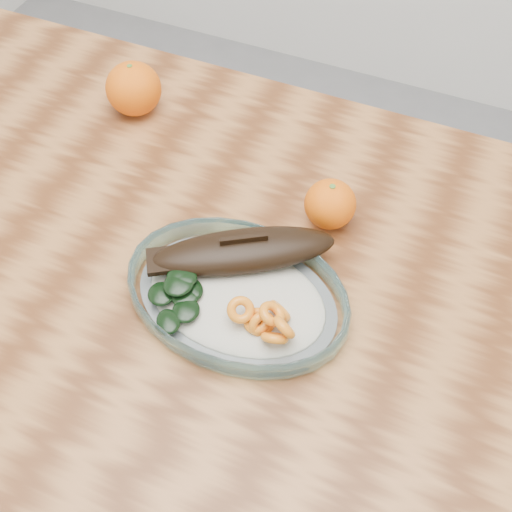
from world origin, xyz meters
name	(u,v)px	position (x,y,z in m)	size (l,w,h in m)	color
ground	(205,461)	(0.00, 0.00, 0.00)	(3.00, 3.00, 0.00)	slate
dining_table	(176,298)	(0.00, 0.00, 0.65)	(1.20, 0.80, 0.75)	#5A2F15
plated_meal	(237,290)	(0.11, -0.03, 0.77)	(0.54, 0.54, 0.08)	white
orange_left	(134,89)	(-0.19, 0.24, 0.79)	(0.09, 0.09, 0.09)	#E94904
orange_right	(330,204)	(0.17, 0.14, 0.78)	(0.07, 0.07, 0.07)	#E94904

